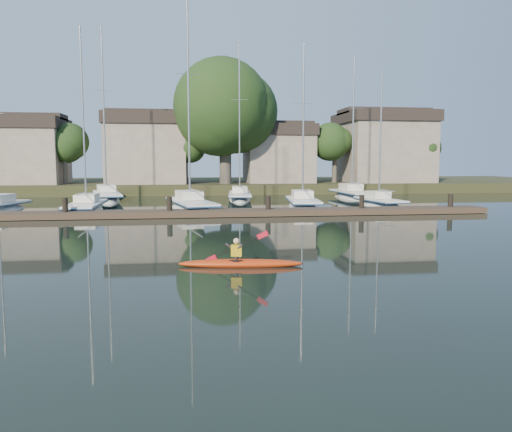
{
  "coord_description": "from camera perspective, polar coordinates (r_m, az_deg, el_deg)",
  "views": [
    {
      "loc": [
        -1.95,
        -16.2,
        3.34
      ],
      "look_at": [
        0.71,
        2.95,
        1.2
      ],
      "focal_mm": 35.0,
      "sensor_mm": 36.0,
      "label": 1
    }
  ],
  "objects": [
    {
      "name": "sailboat_1",
      "position": [
        34.95,
        -18.84,
        0.2
      ],
      "size": [
        2.1,
        8.1,
        13.21
      ],
      "rotation": [
        0.0,
        0.0,
        0.01
      ],
      "color": "white",
      "rests_on": "ground"
    },
    {
      "name": "sailboat_5",
      "position": [
        44.67,
        -16.67,
        1.51
      ],
      "size": [
        4.06,
        9.85,
        15.9
      ],
      "rotation": [
        0.0,
        0.0,
        0.19
      ],
      "color": "white",
      "rests_on": "ground"
    },
    {
      "name": "dock",
      "position": [
        30.42,
        -4.2,
        0.38
      ],
      "size": [
        34.0,
        2.0,
        1.8
      ],
      "color": "#423025",
      "rests_on": "ground"
    },
    {
      "name": "sailboat_4",
      "position": [
        37.98,
        13.96,
        0.82
      ],
      "size": [
        2.5,
        6.56,
        10.9
      ],
      "rotation": [
        0.0,
        0.0,
        0.09
      ],
      "color": "white",
      "rests_on": "ground"
    },
    {
      "name": "sailboat_6",
      "position": [
        43.51,
        -1.87,
        1.69
      ],
      "size": [
        2.83,
        9.39,
        14.7
      ],
      "rotation": [
        0.0,
        0.0,
        -0.1
      ],
      "color": "white",
      "rests_on": "ground"
    },
    {
      "name": "kayak",
      "position": [
        15.92,
        -1.86,
        -5.23
      ],
      "size": [
        4.02,
        1.09,
        1.28
      ],
      "rotation": [
        0.0,
        0.0,
        -0.13
      ],
      "color": "#B32E0D",
      "rests_on": "ground"
    },
    {
      "name": "shore",
      "position": [
        56.6,
        -4.33,
        6.19
      ],
      "size": [
        90.0,
        25.25,
        12.75
      ],
      "color": "#2A3219",
      "rests_on": "ground"
    },
    {
      "name": "ground",
      "position": [
        16.65,
        -1.04,
        -5.25
      ],
      "size": [
        160.0,
        160.0,
        0.0
      ],
      "primitive_type": "plane",
      "color": "black",
      "rests_on": "ground"
    },
    {
      "name": "sailboat_3",
      "position": [
        36.33,
        5.37,
        0.71
      ],
      "size": [
        3.08,
        8.21,
        12.93
      ],
      "rotation": [
        0.0,
        0.0,
        -0.12
      ],
      "color": "white",
      "rests_on": "ground"
    },
    {
      "name": "sailboat_2",
      "position": [
        34.64,
        -7.45,
        0.4
      ],
      "size": [
        4.13,
        9.78,
        15.76
      ],
      "rotation": [
        0.0,
        0.0,
        0.21
      ],
      "color": "white",
      "rests_on": "ground"
    },
    {
      "name": "sailboat_7",
      "position": [
        45.6,
        10.96,
        1.74
      ],
      "size": [
        2.52,
        8.69,
        13.91
      ],
      "rotation": [
        0.0,
        0.0,
        0.03
      ],
      "color": "white",
      "rests_on": "ground"
    }
  ]
}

